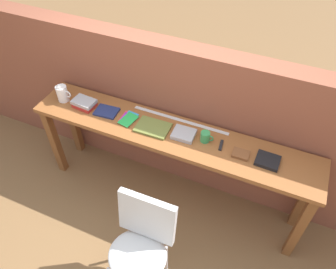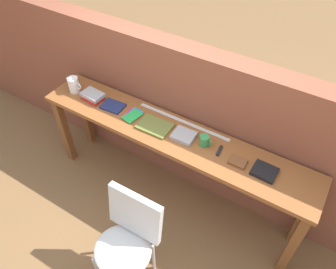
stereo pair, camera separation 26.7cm
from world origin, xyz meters
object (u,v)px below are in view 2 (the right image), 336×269
magazine_cycling (113,106)px  book_open_centre (155,126)px  leather_journal_brown (238,162)px  pamphlet_pile_colourful (132,115)px  multitool_folded (219,151)px  mug (205,141)px  book_repair_rightmost (264,171)px  pitcher_white (74,85)px  book_stack_leftmost (93,96)px  chair_white_moulded (127,238)px

magazine_cycling → book_open_centre: 0.46m
book_open_centre → leather_journal_brown: bearing=-1.2°
pamphlet_pile_colourful → multitool_folded: bearing=1.3°
magazine_cycling → mug: size_ratio=1.82×
mug → leather_journal_brown: size_ratio=0.85×
leather_journal_brown → book_repair_rightmost: size_ratio=0.73×
book_open_centre → multitool_folded: book_open_centre is taller
pamphlet_pile_colourful → leather_journal_brown: size_ratio=1.58×
book_open_centre → pamphlet_pile_colourful: bearing=174.8°
pitcher_white → pamphlet_pile_colourful: size_ratio=0.89×
pitcher_white → book_stack_leftmost: 0.23m
chair_white_moulded → pamphlet_pile_colourful: size_ratio=4.33×
chair_white_moulded → pitcher_white: 1.50m
pamphlet_pile_colourful → mug: 0.70m
book_stack_leftmost → book_repair_rightmost: (1.64, 0.01, -0.02)m
multitool_folded → leather_journal_brown: (0.17, -0.03, 0.00)m
book_open_centre → book_stack_leftmost: bearing=177.6°
multitool_folded → pamphlet_pile_colourful: bearing=-178.7°
mug → leather_journal_brown: 0.31m
book_stack_leftmost → pamphlet_pile_colourful: (0.44, 0.00, -0.03)m
multitool_folded → book_repair_rightmost: (0.37, -0.02, 0.01)m
pitcher_white → mug: 1.36m
chair_white_moulded → book_repair_rightmost: book_repair_rightmost is taller
magazine_cycling → pamphlet_pile_colourful: bearing=-5.5°
book_stack_leftmost → book_open_centre: size_ratio=0.75×
pitcher_white → book_open_centre: (0.91, -0.01, -0.07)m
mug → multitool_folded: (0.14, -0.00, -0.04)m
magazine_cycling → book_repair_rightmost: bearing=-4.6°
mug → multitool_folded: bearing=-1.4°
pamphlet_pile_colourful → book_repair_rightmost: (1.21, 0.00, 0.01)m
multitool_folded → book_repair_rightmost: book_repair_rightmost is taller
book_stack_leftmost → book_repair_rightmost: book_stack_leftmost is taller
book_open_centre → mug: bearing=3.5°
chair_white_moulded → book_stack_leftmost: 1.31m
magazine_cycling → pitcher_white: bearing=176.5°
multitool_folded → leather_journal_brown: leather_journal_brown is taller
magazine_cycling → pamphlet_pile_colourful: size_ratio=0.97×
book_open_centre → multitool_folded: 0.59m
pitcher_white → book_stack_leftmost: pitcher_white is taller
pamphlet_pile_colourful → book_repair_rightmost: book_repair_rightmost is taller
pitcher_white → leather_journal_brown: pitcher_white is taller
pitcher_white → mug: (1.36, 0.03, -0.03)m
mug → book_repair_rightmost: size_ratio=0.62×
mug → book_repair_rightmost: 0.51m
magazine_cycling → chair_white_moulded: bearing=-52.8°
chair_white_moulded → multitool_folded: size_ratio=8.10×
chair_white_moulded → book_open_centre: 0.92m
magazine_cycling → book_open_centre: size_ratio=0.71×
magazine_cycling → book_repair_rightmost: 1.42m
pitcher_white → multitool_folded: size_ratio=1.67×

